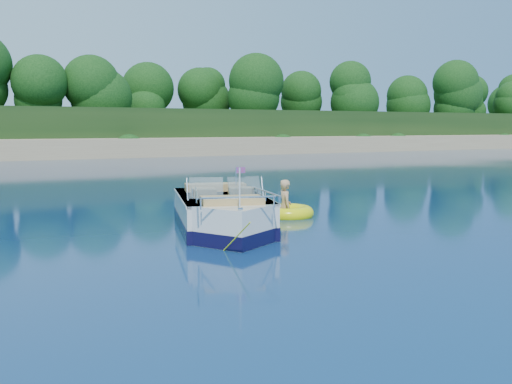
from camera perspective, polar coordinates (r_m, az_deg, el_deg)
ground at (r=10.74m, az=-5.07°, el=-6.50°), size 160.00×160.00×0.00m
treeline at (r=50.95m, az=-23.15°, el=9.53°), size 150.00×7.12×8.19m
motorboat at (r=13.23m, az=-3.27°, el=-2.43°), size 2.89×5.42×1.85m
tow_tube at (r=15.52m, az=3.14°, el=-2.07°), size 1.77×1.77×0.38m
boy at (r=15.54m, az=2.86°, el=-2.42°), size 0.51×0.87×1.61m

